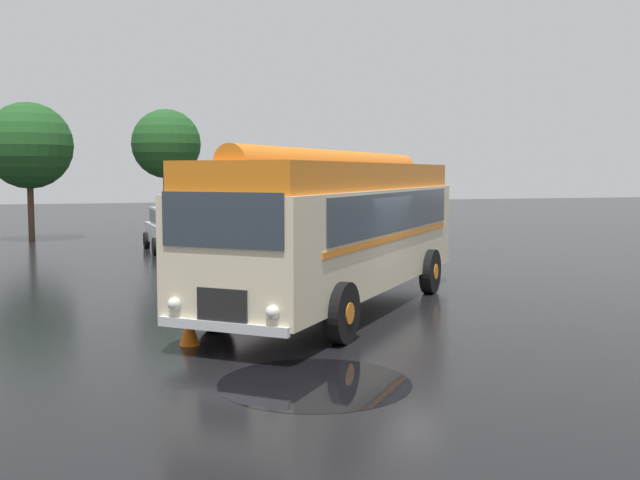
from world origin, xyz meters
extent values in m
plane|color=black|center=(0.00, 0.00, 0.00)|extent=(120.00, 120.00, 0.00)
cube|color=beige|center=(-0.58, 0.68, 1.60)|extent=(8.28, 9.32, 2.10)
cube|color=orange|center=(-0.58, 0.68, 2.93)|extent=(8.00, 9.03, 0.56)
cylinder|color=orange|center=(-0.58, 0.68, 3.19)|extent=(6.49, 7.72, 0.60)
cube|color=#2D3842|center=(0.58, 0.11, 2.17)|extent=(5.10, 6.21, 0.84)
cube|color=#2D3842|center=(-1.37, 1.71, 2.17)|extent=(5.10, 6.21, 0.84)
cube|color=orange|center=(0.52, 0.03, 1.63)|extent=(5.23, 6.36, 0.12)
cube|color=orange|center=(-1.43, 1.64, 1.63)|extent=(5.23, 6.36, 0.12)
cube|color=#2D3842|center=(-3.77, -3.20, 2.27)|extent=(1.72, 1.42, 0.88)
cube|color=black|center=(-3.77, -3.20, 0.90)|extent=(0.73, 0.62, 0.56)
cube|color=silver|center=(-3.78, -3.22, 0.57)|extent=(1.90, 1.58, 0.16)
sphere|color=white|center=(-3.08, -3.78, 0.87)|extent=(0.22, 0.22, 0.22)
sphere|color=white|center=(-4.47, -2.64, 0.87)|extent=(0.22, 0.22, 0.22)
cylinder|color=black|center=(-1.55, -2.54, 0.55)|extent=(0.91, 1.03, 1.10)
cylinder|color=orange|center=(-1.55, -2.54, 0.55)|extent=(0.49, 0.50, 0.39)
cylinder|color=black|center=(-3.56, -0.89, 0.55)|extent=(0.91, 1.03, 1.10)
cylinder|color=orange|center=(-3.56, -0.89, 0.55)|extent=(0.49, 0.50, 0.39)
cylinder|color=black|center=(2.26, 2.10, 0.55)|extent=(0.91, 1.03, 1.10)
cylinder|color=orange|center=(2.26, 2.10, 0.55)|extent=(0.49, 0.50, 0.39)
cylinder|color=black|center=(0.25, 3.75, 0.55)|extent=(0.91, 1.03, 1.10)
cylinder|color=orange|center=(0.25, 3.75, 0.55)|extent=(0.49, 0.50, 0.39)
cube|color=#B7BABF|center=(-2.97, 14.10, 0.67)|extent=(1.98, 4.30, 0.70)
cube|color=#B7BABF|center=(-2.98, 14.25, 1.34)|extent=(1.64, 2.28, 0.64)
cube|color=#2D3842|center=(-2.22, 14.30, 1.34)|extent=(0.15, 1.93, 0.50)
cube|color=#2D3842|center=(-3.74, 14.19, 1.34)|extent=(0.15, 1.93, 0.50)
cylinder|color=black|center=(-2.00, 12.86, 0.32)|extent=(0.24, 0.65, 0.64)
cylinder|color=black|center=(-3.76, 12.74, 0.32)|extent=(0.24, 0.65, 0.64)
cylinder|color=black|center=(-2.18, 15.45, 0.32)|extent=(0.24, 0.65, 0.64)
cylinder|color=black|center=(-3.93, 15.34, 0.32)|extent=(0.24, 0.65, 0.64)
cube|color=maroon|center=(-0.37, 13.17, 0.67)|extent=(1.99, 4.31, 0.70)
cube|color=maroon|center=(-0.36, 13.31, 1.34)|extent=(1.65, 2.28, 0.64)
cube|color=#2D3842|center=(0.40, 13.26, 1.34)|extent=(0.16, 1.93, 0.50)
cube|color=#2D3842|center=(-1.11, 13.37, 1.34)|extent=(0.16, 1.93, 0.50)
cylinder|color=black|center=(0.42, 11.80, 0.32)|extent=(0.24, 0.65, 0.64)
cylinder|color=black|center=(-1.34, 11.93, 0.32)|extent=(0.24, 0.65, 0.64)
cylinder|color=black|center=(0.60, 14.40, 0.32)|extent=(0.24, 0.65, 0.64)
cylinder|color=black|center=(-1.15, 14.53, 0.32)|extent=(0.24, 0.65, 0.64)
cube|color=#4C5156|center=(2.49, 13.60, 0.67)|extent=(1.80, 4.24, 0.70)
cube|color=#4C5156|center=(2.49, 13.75, 1.34)|extent=(1.55, 2.22, 0.64)
cube|color=#2D3842|center=(3.25, 13.73, 1.34)|extent=(0.07, 1.93, 0.50)
cube|color=#2D3842|center=(1.73, 13.77, 1.34)|extent=(0.07, 1.93, 0.50)
cylinder|color=black|center=(3.34, 12.27, 0.32)|extent=(0.22, 0.64, 0.64)
cylinder|color=black|center=(1.58, 12.32, 0.32)|extent=(0.22, 0.64, 0.64)
cylinder|color=black|center=(3.40, 14.88, 0.32)|extent=(0.22, 0.64, 0.64)
cylinder|color=black|center=(1.64, 14.92, 0.32)|extent=(0.22, 0.64, 0.64)
cylinder|color=#4C3823|center=(-8.62, 20.28, 1.38)|extent=(0.27, 0.27, 2.75)
sphere|color=#1E4C1E|center=(-8.62, 20.28, 4.17)|extent=(3.78, 3.78, 3.78)
sphere|color=#1E4C1E|center=(-8.54, 20.61, 4.53)|extent=(2.25, 2.25, 2.25)
cylinder|color=#4C3823|center=(-2.68, 20.33, 1.56)|extent=(0.37, 0.37, 3.12)
sphere|color=#1E4C1E|center=(-2.68, 20.33, 4.31)|extent=(3.17, 3.17, 3.17)
sphere|color=#1E4C1E|center=(-2.53, 20.04, 4.25)|extent=(2.29, 2.29, 2.29)
cone|color=orange|center=(-4.15, -1.90, 0.28)|extent=(0.36, 0.36, 0.55)
cylinder|color=black|center=(-2.69, -4.80, 0.00)|extent=(2.80, 2.80, 0.01)
camera|label=1|loc=(-5.55, -14.91, 3.03)|focal=42.00mm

